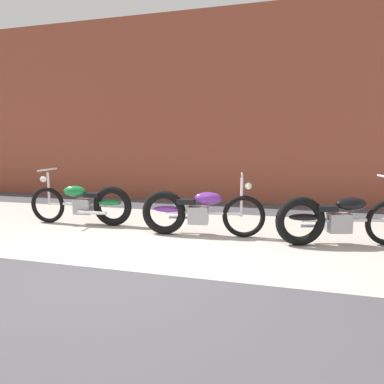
% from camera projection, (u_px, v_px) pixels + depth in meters
% --- Properties ---
extents(ground_plane, '(80.00, 80.00, 0.00)m').
position_uv_depth(ground_plane, '(124.00, 271.00, 3.93)').
color(ground_plane, '#47474C').
extents(sidewalk_slab, '(36.00, 3.50, 0.01)m').
position_uv_depth(sidewalk_slab, '(170.00, 233.00, 5.61)').
color(sidewalk_slab, '#B2ADA3').
rests_on(sidewalk_slab, ground).
extents(brick_building_wall, '(36.00, 0.50, 4.73)m').
position_uv_depth(brick_building_wall, '(212.00, 109.00, 8.57)').
color(brick_building_wall, brown).
rests_on(brick_building_wall, ground).
extents(motorcycle_green, '(2.01, 0.58, 1.03)m').
position_uv_depth(motorcycle_green, '(87.00, 203.00, 6.13)').
color(motorcycle_green, black).
rests_on(motorcycle_green, ground).
extents(motorcycle_purple, '(2.00, 0.58, 1.03)m').
position_uv_depth(motorcycle_purple, '(194.00, 211.00, 5.41)').
color(motorcycle_purple, black).
rests_on(motorcycle_purple, ground).
extents(motorcycle_black, '(1.96, 0.78, 1.03)m').
position_uv_depth(motorcycle_black, '(334.00, 219.00, 4.88)').
color(motorcycle_black, black).
rests_on(motorcycle_black, ground).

